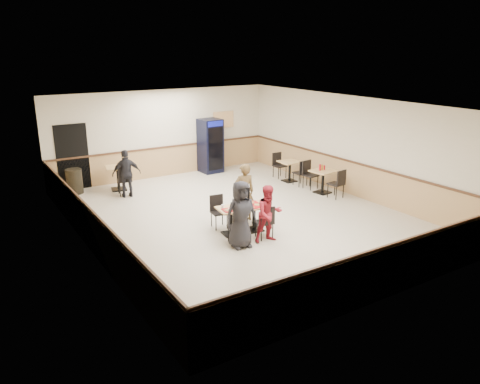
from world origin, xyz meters
TOP-DOWN VIEW (x-y plane):
  - ground at (0.00, 0.00)m, footprint 10.00×10.00m
  - room_shell at (1.78, 2.55)m, footprint 10.00×10.00m
  - main_table at (-0.52, -0.94)m, footprint 1.31×0.77m
  - main_chairs at (-0.57, -0.93)m, footprint 1.28×1.59m
  - diner_woman_left at (-1.01, -1.64)m, footprint 0.81×0.58m
  - diner_woman_right at (-0.31, -1.73)m, footprint 0.72×0.59m
  - diner_man_opposite at (-0.03, -0.24)m, footprint 0.63×0.48m
  - lone_diner at (-1.94, 3.34)m, footprint 0.90×0.51m
  - tabletop_clutter at (-0.52, -0.99)m, footprint 1.11×0.59m
  - side_table_near at (3.33, 0.47)m, footprint 0.76×0.76m
  - side_table_near_chair_south at (3.33, -0.11)m, footprint 0.48×0.48m
  - side_table_near_chair_north at (3.33, 1.04)m, footprint 0.48×0.48m
  - side_table_far at (3.27, 2.06)m, footprint 0.66×0.66m
  - side_table_far_chair_south at (3.27, 1.50)m, footprint 0.42×0.42m
  - side_table_far_chair_north at (3.27, 2.62)m, footprint 0.42×0.42m
  - condiment_caddy at (3.30, 0.52)m, footprint 0.23×0.06m
  - back_table at (-1.94, 4.20)m, footprint 0.84×0.84m
  - back_table_chair_lone at (-1.94, 3.59)m, footprint 0.53×0.53m
  - pepsi_cooler at (1.63, 4.59)m, footprint 0.77×0.78m
  - trash_bin at (-3.22, 4.55)m, footprint 0.49×0.49m

SIDE VIEW (x-z plane):
  - ground at x=0.00m, z-range 0.00..0.00m
  - trash_bin at x=-3.22m, z-range 0.00..0.77m
  - main_chairs at x=-0.57m, z-range 0.00..0.85m
  - side_table_far_chair_south at x=3.27m, z-range 0.00..0.89m
  - side_table_far_chair_north at x=3.27m, z-range 0.00..0.89m
  - main_table at x=-0.52m, z-range 0.11..0.78m
  - side_table_near_chair_south at x=3.33m, z-range 0.00..0.92m
  - side_table_near_chair_north at x=3.33m, z-range 0.00..0.92m
  - side_table_far at x=3.27m, z-range 0.12..0.81m
  - side_table_near at x=3.33m, z-range 0.12..0.84m
  - back_table_chair_lone at x=-1.94m, z-range 0.00..0.97m
  - back_table at x=-1.94m, z-range 0.13..0.89m
  - room_shell at x=1.78m, z-range -4.42..5.58m
  - diner_woman_right at x=-0.31m, z-range 0.00..1.37m
  - tabletop_clutter at x=-0.52m, z-range 0.63..0.75m
  - lone_diner at x=-1.94m, z-range 0.00..1.45m
  - diner_man_opposite at x=-0.03m, z-range 0.00..1.53m
  - diner_woman_left at x=-1.01m, z-range 0.00..1.55m
  - condiment_caddy at x=3.30m, z-range 0.71..0.91m
  - pepsi_cooler at x=1.63m, z-range 0.00..1.93m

